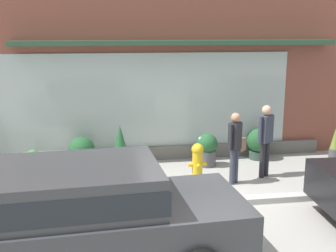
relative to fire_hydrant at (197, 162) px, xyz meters
name	(u,v)px	position (x,y,z in m)	size (l,w,h in m)	color
ground_plane	(204,202)	(-0.14, -1.17, -0.45)	(60.00, 60.00, 0.00)	#9E9B93
curb_strip	(206,203)	(-0.14, -1.37, -0.39)	(14.00, 0.24, 0.12)	#B2B2AD
storefront	(175,68)	(-0.15, 2.02, 1.93)	(14.00, 0.81, 4.87)	brown
fire_hydrant	(197,162)	(0.00, 0.00, 0.00)	(0.41, 0.38, 0.88)	gold
pedestrian_with_handbag	(235,143)	(0.79, -0.24, 0.47)	(0.52, 0.45, 1.60)	#333847
pedestrian_passerby	(266,135)	(1.60, 0.06, 0.54)	(0.43, 0.34, 1.69)	#232328
parked_car_dark_gray	(79,212)	(-2.44, -3.28, 0.44)	(4.58, 2.18, 1.56)	#383A3D
potted_plant_window_left	(207,149)	(0.49, 1.05, 0.00)	(0.51, 0.51, 0.83)	#4C4C51
potted_plant_window_center	(335,143)	(4.02, 1.18, -0.04)	(0.28, 0.28, 0.86)	#4C4C51
potted_plant_corner_tall	(120,150)	(-1.66, 0.98, 0.09)	(0.51, 0.51, 1.13)	#33473D
potted_plant_window_right	(82,153)	(-2.59, 1.31, -0.03)	(0.64, 0.64, 0.81)	#9E6042
potted_plant_by_entrance	(33,161)	(-3.73, 1.21, -0.17)	(0.31, 0.31, 0.56)	#9E6042
potted_plant_trailing_edge	(259,143)	(1.98, 1.43, -0.01)	(0.65, 0.65, 0.82)	#33473D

